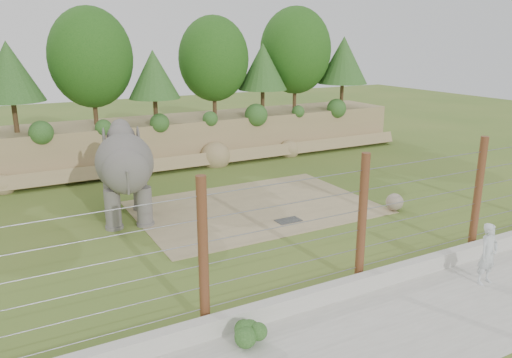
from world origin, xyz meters
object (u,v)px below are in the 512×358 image
elephant (126,175)px  barrier_fence (362,220)px  zookeeper (488,254)px  stone_ball (395,202)px

elephant → barrier_fence: bearing=-50.5°
zookeeper → elephant: bearing=125.0°
elephant → zookeeper: (7.97, -10.62, -0.88)m
barrier_fence → zookeeper: 3.92m
elephant → barrier_fence: 9.93m
elephant → barrier_fence: barrier_fence is taller
stone_ball → zookeeper: zookeeper is taller
elephant → stone_ball: bearing=-12.3°
elephant → zookeeper: bearing=-41.9°
stone_ball → barrier_fence: barrier_fence is taller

